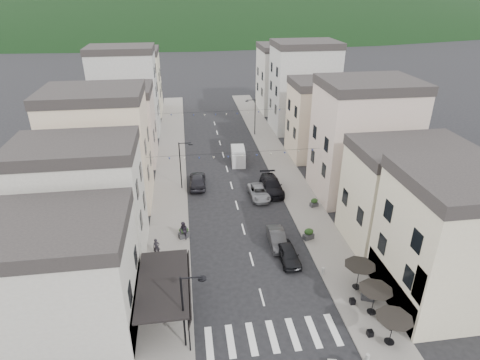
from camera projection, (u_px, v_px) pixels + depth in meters
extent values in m
plane|color=black|center=(279.00, 360.00, 26.64)|extent=(700.00, 700.00, 0.00)
cube|color=slate|center=(171.00, 169.00, 54.13)|extent=(4.00, 76.00, 0.12)
cube|color=slate|center=(279.00, 163.00, 56.03)|extent=(4.00, 76.00, 0.12)
ellipsoid|color=black|center=(186.00, 19.00, 293.52)|extent=(640.00, 360.00, 70.00)
cube|color=#B2AEA3|center=(43.00, 285.00, 27.37)|extent=(12.00, 8.00, 8.00)
cube|color=beige|center=(460.00, 245.00, 29.83)|extent=(10.00, 8.00, 10.00)
cube|color=black|center=(163.00, 283.00, 28.73)|extent=(3.60, 7.50, 0.15)
cube|color=black|center=(189.00, 286.00, 29.18)|extent=(0.34, 7.50, 0.99)
cylinder|color=black|center=(189.00, 334.00, 26.54)|extent=(0.10, 0.10, 3.20)
cylinder|color=black|center=(187.00, 268.00, 32.76)|extent=(0.10, 0.10, 3.20)
cube|color=#B2AEA3|center=(83.00, 206.00, 35.07)|extent=(10.00, 7.00, 10.00)
cube|color=#262323|center=(72.00, 148.00, 32.65)|extent=(10.20, 7.14, 1.00)
cube|color=beige|center=(101.00, 153.00, 43.52)|extent=(10.00, 8.00, 12.00)
cube|color=#262323|center=(91.00, 94.00, 40.67)|extent=(10.20, 8.16, 1.00)
cube|color=beige|center=(117.00, 129.00, 54.75)|extent=(10.00, 8.00, 9.50)
cube|color=#262323|center=(112.00, 90.00, 52.44)|extent=(10.20, 8.16, 1.00)
cube|color=#A4A49F|center=(125.00, 94.00, 64.66)|extent=(10.00, 7.00, 13.00)
cube|color=#262323|center=(120.00, 49.00, 61.58)|extent=(10.20, 7.14, 1.00)
cube|color=beige|center=(133.00, 84.00, 75.77)|extent=(10.00, 9.00, 11.00)
cube|color=#262323|center=(130.00, 51.00, 73.14)|extent=(10.20, 9.18, 1.00)
cube|color=beige|center=(404.00, 200.00, 37.17)|extent=(10.00, 7.00, 9.00)
cube|color=#262323|center=(415.00, 149.00, 34.97)|extent=(10.20, 7.14, 1.00)
cube|color=beige|center=(362.00, 144.00, 45.30)|extent=(10.00, 8.00, 12.50)
cube|color=#262323|center=(371.00, 84.00, 42.33)|extent=(10.20, 8.16, 1.00)
cube|color=beige|center=(326.00, 122.00, 56.52)|extent=(10.00, 7.00, 10.00)
cube|color=#262323|center=(330.00, 83.00, 54.11)|extent=(10.20, 7.14, 1.00)
cube|color=#A4A49F|center=(303.00, 90.00, 66.43)|extent=(10.00, 8.00, 13.50)
cube|color=#262323|center=(306.00, 44.00, 63.25)|extent=(10.20, 8.16, 1.00)
cube|color=#B2AEA3|center=(285.00, 80.00, 77.54)|extent=(10.00, 9.00, 11.50)
cube|color=#262323|center=(287.00, 47.00, 74.80)|extent=(10.20, 9.18, 1.00)
cylinder|color=black|center=(391.00, 333.00, 27.05)|extent=(0.06, 0.06, 2.30)
cone|color=black|center=(394.00, 321.00, 26.57)|extent=(2.50, 2.50, 0.55)
cylinder|color=black|center=(389.00, 341.00, 27.39)|extent=(0.70, 0.70, 0.04)
cylinder|color=black|center=(373.00, 304.00, 29.54)|extent=(0.06, 0.06, 2.30)
cone|color=black|center=(375.00, 292.00, 29.06)|extent=(2.50, 2.50, 0.55)
cylinder|color=black|center=(371.00, 312.00, 29.89)|extent=(0.70, 0.70, 0.04)
cylinder|color=black|center=(358.00, 279.00, 32.03)|extent=(0.06, 0.06, 2.30)
cone|color=black|center=(360.00, 268.00, 31.55)|extent=(2.50, 2.50, 0.55)
cylinder|color=black|center=(356.00, 287.00, 32.38)|extent=(0.70, 0.70, 0.04)
cylinder|color=black|center=(183.00, 313.00, 26.33)|extent=(0.14, 0.14, 6.00)
cylinder|color=black|center=(192.00, 278.00, 25.15)|extent=(1.40, 0.10, 0.10)
cylinder|color=black|center=(202.00, 279.00, 25.29)|extent=(0.56, 0.56, 0.08)
cylinder|color=black|center=(180.00, 166.00, 47.68)|extent=(0.14, 0.14, 6.00)
cylinder|color=black|center=(185.00, 143.00, 46.50)|extent=(1.40, 0.10, 0.10)
cylinder|color=black|center=(191.00, 144.00, 46.64)|extent=(0.56, 0.56, 0.08)
cylinder|color=black|center=(255.00, 117.00, 65.23)|extent=(0.14, 0.14, 6.00)
cylinder|color=black|center=(251.00, 100.00, 63.87)|extent=(1.40, 0.10, 0.10)
cylinder|color=black|center=(247.00, 101.00, 63.86)|extent=(0.56, 0.56, 0.08)
cylinder|color=gray|center=(190.00, 300.00, 31.07)|extent=(0.26, 0.26, 0.60)
cylinder|color=gray|center=(189.00, 275.00, 33.74)|extent=(0.26, 0.26, 0.60)
cylinder|color=gray|center=(323.00, 271.00, 34.29)|extent=(0.26, 0.26, 0.60)
cylinder|color=gray|center=(367.00, 358.00, 26.28)|extent=(0.26, 0.26, 0.60)
cylinder|color=black|center=(235.00, 153.00, 43.58)|extent=(19.00, 0.02, 0.02)
cone|color=beige|center=(154.00, 159.00, 42.56)|extent=(0.28, 0.28, 0.24)
cone|color=navy|center=(169.00, 159.00, 42.80)|extent=(0.28, 0.28, 0.24)
cone|color=beige|center=(184.00, 158.00, 43.03)|extent=(0.28, 0.28, 0.24)
cone|color=navy|center=(199.00, 158.00, 43.26)|extent=(0.28, 0.28, 0.24)
cone|color=beige|center=(214.00, 158.00, 43.48)|extent=(0.28, 0.28, 0.24)
cone|color=navy|center=(228.00, 157.00, 43.69)|extent=(0.28, 0.28, 0.24)
cone|color=beige|center=(243.00, 156.00, 43.89)|extent=(0.28, 0.28, 0.24)
cone|color=navy|center=(257.00, 155.00, 44.08)|extent=(0.28, 0.28, 0.24)
cone|color=beige|center=(271.00, 154.00, 44.26)|extent=(0.28, 0.28, 0.24)
cone|color=navy|center=(285.00, 153.00, 44.43)|extent=(0.28, 0.28, 0.24)
cone|color=beige|center=(299.00, 152.00, 44.60)|extent=(0.28, 0.28, 0.24)
cone|color=navy|center=(313.00, 150.00, 44.76)|extent=(0.28, 0.28, 0.24)
cylinder|color=black|center=(221.00, 111.00, 57.81)|extent=(19.00, 0.02, 0.02)
cone|color=beige|center=(160.00, 115.00, 56.79)|extent=(0.28, 0.28, 0.24)
cone|color=navy|center=(171.00, 115.00, 57.03)|extent=(0.28, 0.28, 0.24)
cone|color=beige|center=(182.00, 115.00, 57.27)|extent=(0.28, 0.28, 0.24)
cone|color=navy|center=(194.00, 115.00, 57.49)|extent=(0.28, 0.28, 0.24)
cone|color=beige|center=(205.00, 115.00, 57.71)|extent=(0.28, 0.28, 0.24)
cone|color=navy|center=(216.00, 115.00, 57.92)|extent=(0.28, 0.28, 0.24)
cone|color=beige|center=(226.00, 114.00, 58.12)|extent=(0.28, 0.28, 0.24)
cone|color=navy|center=(237.00, 114.00, 58.31)|extent=(0.28, 0.28, 0.24)
cone|color=beige|center=(248.00, 113.00, 58.49)|extent=(0.28, 0.28, 0.24)
cone|color=navy|center=(259.00, 112.00, 58.66)|extent=(0.28, 0.28, 0.24)
cone|color=beige|center=(269.00, 111.00, 58.83)|extent=(0.28, 0.28, 0.24)
cone|color=navy|center=(280.00, 110.00, 58.99)|extent=(0.28, 0.28, 0.24)
imported|color=black|center=(288.00, 254.00, 35.92)|extent=(1.75, 4.13, 1.39)
imported|color=#333335|center=(277.00, 239.00, 38.16)|extent=(1.56, 4.19, 1.37)
imported|color=gray|center=(259.00, 192.00, 46.73)|extent=(2.26, 4.65, 1.27)
imported|color=black|center=(272.00, 185.00, 48.02)|extent=(2.29, 5.60, 1.62)
imported|color=black|center=(197.00, 180.00, 49.15)|extent=(2.21, 5.04, 1.69)
cube|color=silver|center=(238.00, 156.00, 55.84)|extent=(2.18, 4.71, 1.91)
cube|color=silver|center=(238.00, 151.00, 54.89)|extent=(2.01, 3.19, 0.48)
cylinder|color=black|center=(233.00, 165.00, 54.53)|extent=(0.29, 0.69, 0.67)
cylinder|color=black|center=(244.00, 165.00, 54.61)|extent=(0.29, 0.69, 0.67)
cylinder|color=black|center=(232.00, 156.00, 57.61)|extent=(0.29, 0.69, 0.67)
cylinder|color=black|center=(243.00, 155.00, 57.69)|extent=(0.29, 0.69, 0.67)
imported|color=black|center=(156.00, 247.00, 36.44)|extent=(0.69, 0.52, 1.70)
imported|color=black|center=(184.00, 231.00, 38.68)|extent=(1.16, 1.14, 1.89)
cube|color=#303133|center=(158.00, 289.00, 32.28)|extent=(1.24, 0.87, 0.56)
ellipsoid|color=black|center=(157.00, 283.00, 32.01)|extent=(0.99, 0.63, 0.72)
cube|color=#2F2F31|center=(184.00, 235.00, 39.24)|extent=(1.19, 0.91, 0.53)
ellipsoid|color=black|center=(184.00, 230.00, 38.98)|extent=(0.93, 0.59, 0.67)
cube|color=#2B2B2E|center=(368.00, 297.00, 31.49)|extent=(1.17, 0.92, 0.52)
ellipsoid|color=black|center=(369.00, 291.00, 31.25)|extent=(0.91, 0.58, 0.66)
cube|color=#2D2D2F|center=(308.00, 236.00, 39.01)|extent=(1.18, 0.91, 0.52)
ellipsoid|color=black|center=(309.00, 232.00, 38.76)|extent=(0.92, 0.58, 0.67)
cube|color=#313234|center=(314.00, 205.00, 44.75)|extent=(0.98, 0.68, 0.45)
ellipsoid|color=black|center=(314.00, 201.00, 44.54)|extent=(0.79, 0.50, 0.57)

